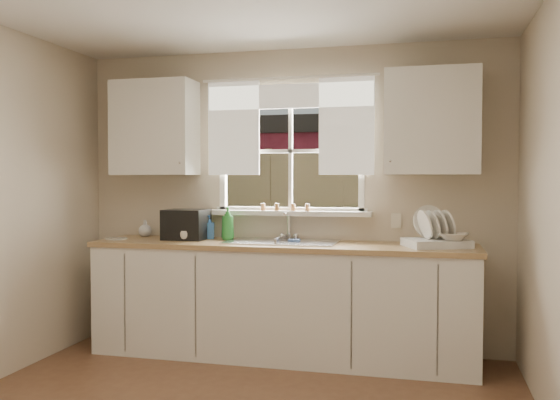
% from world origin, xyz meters
% --- Properties ---
extents(room_walls, '(3.62, 4.02, 2.50)m').
position_xyz_m(room_walls, '(0.00, -0.07, 1.24)').
color(room_walls, beige).
rests_on(room_walls, ground).
extents(window, '(1.38, 0.16, 1.06)m').
position_xyz_m(window, '(0.00, 2.00, 1.49)').
color(window, white).
rests_on(window, room_walls).
extents(curtains, '(1.50, 0.03, 0.81)m').
position_xyz_m(curtains, '(0.00, 1.95, 1.93)').
color(curtains, white).
rests_on(curtains, room_walls).
extents(base_cabinets, '(3.00, 0.62, 0.87)m').
position_xyz_m(base_cabinets, '(0.00, 1.68, 0.43)').
color(base_cabinets, white).
rests_on(base_cabinets, ground).
extents(countertop, '(3.04, 0.65, 0.04)m').
position_xyz_m(countertop, '(0.00, 1.68, 0.89)').
color(countertop, tan).
rests_on(countertop, base_cabinets).
extents(upper_cabinet_left, '(0.70, 0.33, 0.80)m').
position_xyz_m(upper_cabinet_left, '(-1.15, 1.82, 1.85)').
color(upper_cabinet_left, white).
rests_on(upper_cabinet_left, room_walls).
extents(upper_cabinet_right, '(0.70, 0.33, 0.80)m').
position_xyz_m(upper_cabinet_right, '(1.15, 1.82, 1.85)').
color(upper_cabinet_right, white).
rests_on(upper_cabinet_right, room_walls).
extents(wall_outlet, '(0.08, 0.01, 0.12)m').
position_xyz_m(wall_outlet, '(0.88, 1.99, 1.08)').
color(wall_outlet, beige).
rests_on(wall_outlet, room_walls).
extents(sill_jars, '(0.42, 0.04, 0.06)m').
position_xyz_m(sill_jars, '(-0.03, 1.94, 1.18)').
color(sill_jars, brown).
rests_on(sill_jars, window).
extents(backyard, '(20.00, 10.00, 6.13)m').
position_xyz_m(backyard, '(0.58, 8.42, 3.46)').
color(backyard, '#335421').
rests_on(backyard, ground).
extents(sink, '(0.88, 0.52, 0.40)m').
position_xyz_m(sink, '(0.00, 1.71, 0.84)').
color(sink, '#B7B7BC').
rests_on(sink, countertop).
extents(dish_rack, '(0.53, 0.48, 0.31)m').
position_xyz_m(dish_rack, '(1.19, 1.69, 0.98)').
color(dish_rack, silver).
rests_on(dish_rack, countertop).
extents(bowl, '(0.25, 0.25, 0.05)m').
position_xyz_m(bowl, '(1.31, 1.64, 1.00)').
color(bowl, silver).
rests_on(bowl, dish_rack).
extents(soap_bottle_a, '(0.11, 0.11, 0.28)m').
position_xyz_m(soap_bottle_a, '(-0.48, 1.78, 1.05)').
color(soap_bottle_a, '#2A8131').
rests_on(soap_bottle_a, countertop).
extents(soap_bottle_b, '(0.11, 0.11, 0.20)m').
position_xyz_m(soap_bottle_b, '(-0.67, 1.84, 1.01)').
color(soap_bottle_b, '#2D62AB').
rests_on(soap_bottle_b, countertop).
extents(soap_bottle_c, '(0.14, 0.14, 0.15)m').
position_xyz_m(soap_bottle_c, '(-1.28, 1.89, 0.98)').
color(soap_bottle_c, beige).
rests_on(soap_bottle_c, countertop).
extents(saucer, '(0.18, 0.18, 0.01)m').
position_xyz_m(saucer, '(-1.40, 1.60, 0.92)').
color(saucer, beige).
rests_on(saucer, countertop).
extents(cup, '(0.11, 0.11, 0.08)m').
position_xyz_m(cup, '(-0.79, 1.64, 0.95)').
color(cup, silver).
rests_on(cup, countertop).
extents(black_appliance, '(0.34, 0.30, 0.25)m').
position_xyz_m(black_appliance, '(-0.83, 1.75, 1.03)').
color(black_appliance, black).
rests_on(black_appliance, countertop).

